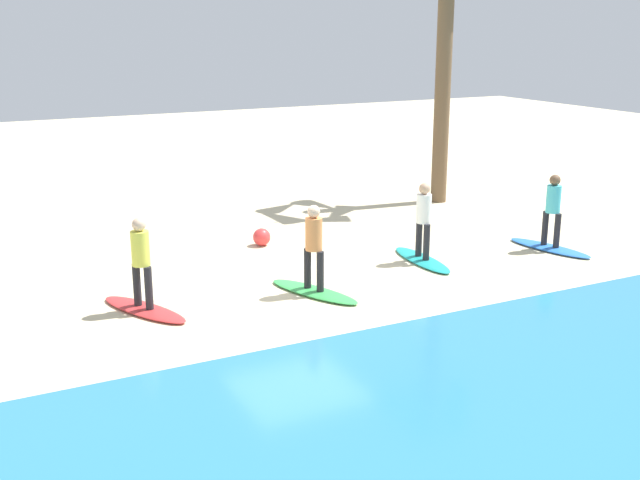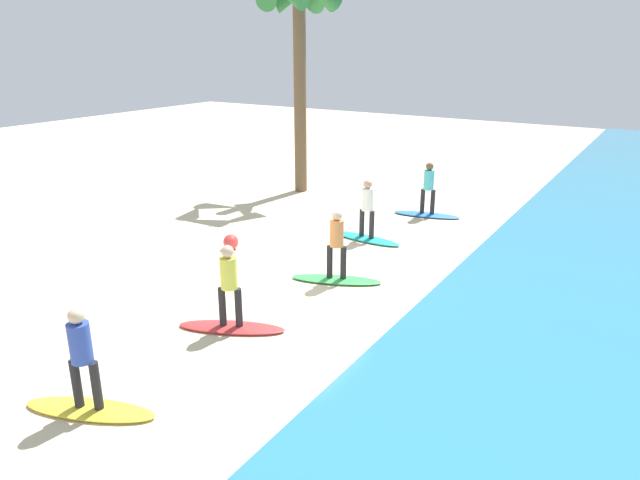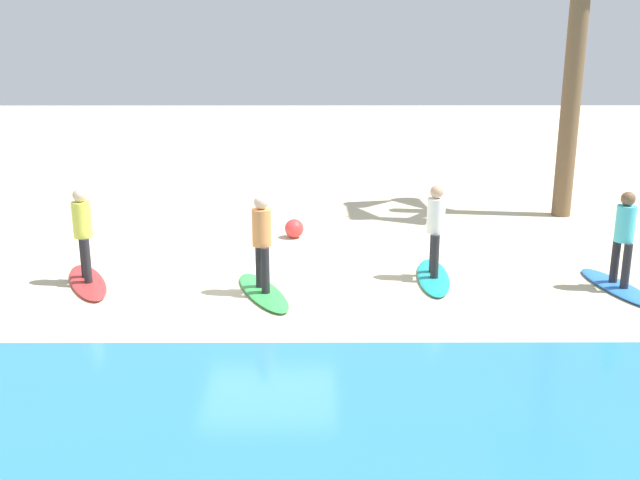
% 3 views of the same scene
% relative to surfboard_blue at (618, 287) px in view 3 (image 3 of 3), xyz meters
% --- Properties ---
extents(ground_plane, '(60.00, 60.00, 0.00)m').
position_rel_surfboard_blue_xyz_m(ground_plane, '(6.09, -0.64, -0.04)').
color(ground_plane, beige).
extents(surfboard_blue, '(1.00, 2.17, 0.09)m').
position_rel_surfboard_blue_xyz_m(surfboard_blue, '(0.00, 0.00, 0.00)').
color(surfboard_blue, blue).
rests_on(surfboard_blue, ground).
extents(surfer_blue, '(0.32, 0.45, 1.64)m').
position_rel_surfboard_blue_xyz_m(surfer_blue, '(0.00, 0.00, 0.99)').
color(surfer_blue, '#232328').
rests_on(surfer_blue, surfboard_blue).
extents(surfboard_teal, '(0.71, 2.13, 0.09)m').
position_rel_surfboard_blue_xyz_m(surfboard_teal, '(3.11, -0.55, 0.00)').
color(surfboard_teal, teal).
rests_on(surfboard_teal, ground).
extents(surfer_teal, '(0.32, 0.46, 1.64)m').
position_rel_surfboard_blue_xyz_m(surfer_teal, '(3.11, -0.55, 0.99)').
color(surfer_teal, '#232328').
rests_on(surfer_teal, surfboard_teal).
extents(surfboard_green, '(1.30, 2.16, 0.09)m').
position_rel_surfboard_blue_xyz_m(surfboard_green, '(6.11, 0.23, 0.00)').
color(surfboard_green, green).
rests_on(surfboard_green, ground).
extents(surfer_green, '(0.32, 0.44, 1.64)m').
position_rel_surfboard_blue_xyz_m(surfer_green, '(6.11, 0.23, 0.99)').
color(surfer_green, '#232328').
rests_on(surfer_green, surfboard_green).
extents(surfboard_red, '(1.38, 2.14, 0.09)m').
position_rel_surfboard_blue_xyz_m(surfboard_red, '(9.24, -0.30, 0.00)').
color(surfboard_red, red).
rests_on(surfboard_red, ground).
extents(surfer_red, '(0.32, 0.43, 1.64)m').
position_rel_surfboard_blue_xyz_m(surfer_red, '(9.24, -0.30, 0.99)').
color(surfer_red, '#232328').
rests_on(surfer_red, surfboard_red).
extents(beach_ball, '(0.41, 0.41, 0.41)m').
position_rel_surfboard_blue_xyz_m(beach_ball, '(5.69, -3.29, 0.16)').
color(beach_ball, '#E53838').
rests_on(beach_ball, ground).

